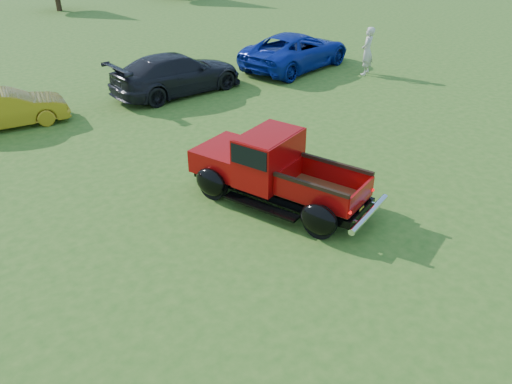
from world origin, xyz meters
The scene contains 6 objects.
ground centered at (0.00, 0.00, 0.00)m, with size 120.00×120.00×0.00m, color #2F5A19.
pickup_truck centered at (1.21, 1.25, 0.78)m, with size 3.12×4.71×1.64m.
show_car_yellow centered at (-2.41, 9.77, 0.59)m, with size 1.25×3.57×1.18m, color #A38215.
show_car_grey centered at (3.50, 9.45, 0.73)m, with size 2.05×5.04×1.46m, color black.
show_car_blue centered at (9.25, 9.30, 0.75)m, with size 2.48×5.39×1.50m, color navy.
spectator centered at (10.91, 6.82, 0.96)m, with size 0.70×0.46×1.92m, color beige.
Camera 1 is at (-5.31, -6.70, 5.94)m, focal length 35.00 mm.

